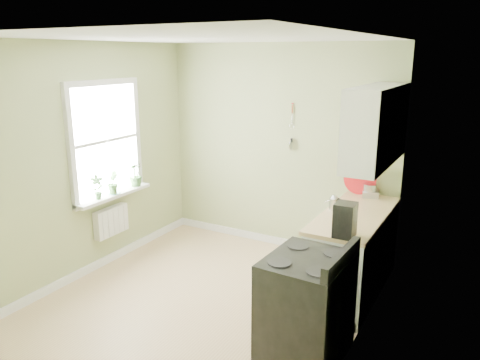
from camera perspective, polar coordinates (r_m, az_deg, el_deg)
The scene contains 21 objects.
floor at distance 5.19m, azimuth -4.35°, elevation -14.57°, with size 3.20×3.60×0.02m, color tan.
ceiling at distance 4.51m, azimuth -5.07°, elevation 17.03°, with size 3.20×3.60×0.02m, color white.
wall_back at distance 6.21m, azimuth 4.67°, elevation 3.88°, with size 3.20×0.02×2.70m, color #ACB67C.
wall_left at distance 5.70m, azimuth -18.26°, elevation 2.15°, with size 0.02×3.60×2.70m, color #ACB67C.
wall_right at distance 4.03m, azimuth 14.73°, elevation -2.82°, with size 0.02×3.60×2.70m, color #ACB67C.
base_cabinets at distance 5.33m, azimuth 13.64°, elevation -8.78°, with size 0.60×1.60×0.87m, color white.
countertop at distance 5.17m, azimuth 13.85°, elevation -4.14°, with size 0.64×1.60×0.04m, color beige.
upper_cabinets at distance 5.01m, azimuth 16.35°, elevation 6.41°, with size 0.35×1.40×0.80m, color white.
window at distance 5.85m, azimuth -16.09°, elevation 4.63°, with size 0.06×1.14×1.44m.
window_sill at distance 5.95m, azimuth -15.12°, elevation -1.78°, with size 0.18×1.14×0.04m, color white.
radiator at distance 6.04m, azimuth -15.44°, elevation -4.85°, with size 0.12×0.50×0.35m, color white.
wall_utensils at distance 6.06m, azimuth 6.32°, elevation 5.63°, with size 0.02×0.14×0.58m.
stove at distance 4.17m, azimuth 8.06°, elevation -15.09°, with size 0.69×0.78×1.04m.
stand_mixer at distance 5.81m, azimuth 15.76°, elevation -0.30°, with size 0.25×0.33×0.37m.
kettle at distance 5.18m, azimuth 11.34°, elevation -2.70°, with size 0.17×0.10×0.17m.
coffee_maker at distance 4.45m, azimuth 12.65°, elevation -4.86°, with size 0.19×0.21×0.32m.
red_tray at distance 5.81m, azimuth 14.41°, elevation 0.16°, with size 0.38×0.38×0.02m, color red.
jar at distance 4.95m, azimuth 11.94°, elevation -4.17°, with size 0.07×0.07×0.07m.
plant_a at distance 5.72m, azimuth -17.02°, elevation -0.85°, with size 0.16×0.11×0.30m, color #3C6732.
plant_b at distance 5.89m, azimuth -15.28°, elevation -0.31°, with size 0.16×0.13×0.29m, color #3C6732.
plant_c at distance 6.17m, azimuth -12.65°, elevation 0.63°, with size 0.17×0.17×0.30m, color #3C6732.
Camera 1 is at (2.53, -3.73, 2.56)m, focal length 35.00 mm.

